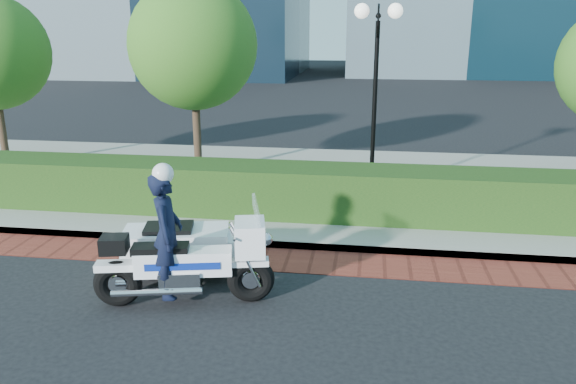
# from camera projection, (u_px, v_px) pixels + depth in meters

# --- Properties ---
(ground) EXTENTS (120.00, 120.00, 0.00)m
(ground) POSITION_uv_depth(u_px,v_px,m) (300.00, 303.00, 8.22)
(ground) COLOR black
(ground) RESTS_ON ground
(brick_strip) EXTENTS (60.00, 1.00, 0.01)m
(brick_strip) POSITION_uv_depth(u_px,v_px,m) (311.00, 262.00, 9.65)
(brick_strip) COLOR maroon
(brick_strip) RESTS_ON ground
(sidewalk) EXTENTS (60.00, 8.00, 0.15)m
(sidewalk) POSITION_uv_depth(u_px,v_px,m) (330.00, 186.00, 13.90)
(sidewalk) COLOR gray
(sidewalk) RESTS_ON ground
(hedge_main) EXTENTS (18.00, 1.20, 1.00)m
(hedge_main) POSITION_uv_depth(u_px,v_px,m) (322.00, 191.00, 11.46)
(hedge_main) COLOR black
(hedge_main) RESTS_ON sidewalk
(lamppost) EXTENTS (1.02, 0.70, 4.21)m
(lamppost) POSITION_uv_depth(u_px,v_px,m) (376.00, 71.00, 12.18)
(lamppost) COLOR black
(lamppost) RESTS_ON sidewalk
(tree_b) EXTENTS (3.20, 3.20, 4.89)m
(tree_b) POSITION_uv_depth(u_px,v_px,m) (193.00, 45.00, 13.89)
(tree_b) COLOR #332319
(tree_b) RESTS_ON sidewalk
(police_motorcycle) EXTENTS (2.59, 1.86, 2.11)m
(police_motorcycle) POSITION_uv_depth(u_px,v_px,m) (179.00, 248.00, 8.36)
(police_motorcycle) COLOR black
(police_motorcycle) RESTS_ON ground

